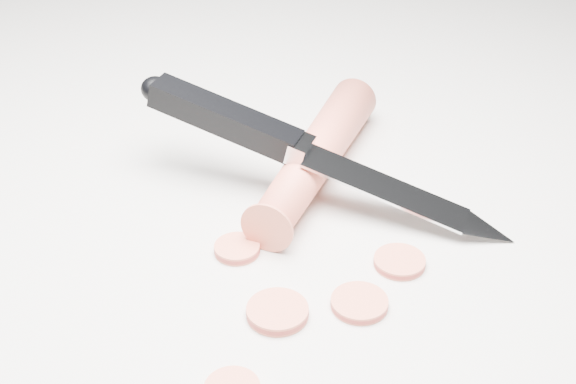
{
  "coord_description": "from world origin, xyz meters",
  "views": [
    {
      "loc": [
        0.01,
        -0.44,
        0.35
      ],
      "look_at": [
        -0.01,
        0.05,
        0.02
      ],
      "focal_mm": 50.0,
      "sensor_mm": 36.0,
      "label": 1
    }
  ],
  "objects": [
    {
      "name": "ground",
      "position": [
        0.0,
        0.0,
        0.0
      ],
      "size": [
        2.4,
        2.4,
        0.0
      ],
      "primitive_type": "plane",
      "color": "beige",
      "rests_on": "ground"
    },
    {
      "name": "carrot_slice_4",
      "position": [
        -0.05,
        0.0,
        0.0
      ],
      "size": [
        0.03,
        0.03,
        0.01
      ],
      "primitive_type": "cylinder",
      "color": "#DC6247",
      "rests_on": "ground"
    },
    {
      "name": "carrot",
      "position": [
        0.01,
        0.1,
        0.02
      ],
      "size": [
        0.1,
        0.21,
        0.03
      ],
      "primitive_type": "cylinder",
      "rotation": [
        1.57,
        0.0,
        -0.32
      ],
      "color": "#E85B45",
      "rests_on": "ground"
    },
    {
      "name": "kitchen_knife",
      "position": [
        0.01,
        0.07,
        0.04
      ],
      "size": [
        0.29,
        0.12,
        0.08
      ],
      "primitive_type": null,
      "color": "#B6B9BD",
      "rests_on": "ground"
    },
    {
      "name": "carrot_slice_2",
      "position": [
        0.07,
        -0.01,
        0.0
      ],
      "size": [
        0.04,
        0.04,
        0.01
      ],
      "primitive_type": "cylinder",
      "color": "#DC6247",
      "rests_on": "ground"
    },
    {
      "name": "carrot_slice_0",
      "position": [
        -0.01,
        -0.06,
        0.0
      ],
      "size": [
        0.04,
        0.04,
        0.01
      ],
      "primitive_type": "cylinder",
      "color": "#DC6247",
      "rests_on": "ground"
    },
    {
      "name": "carrot_slice_1",
      "position": [
        0.04,
        -0.05,
        0.0
      ],
      "size": [
        0.04,
        0.04,
        0.01
      ],
      "primitive_type": "cylinder",
      "color": "#DC6247",
      "rests_on": "ground"
    }
  ]
}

